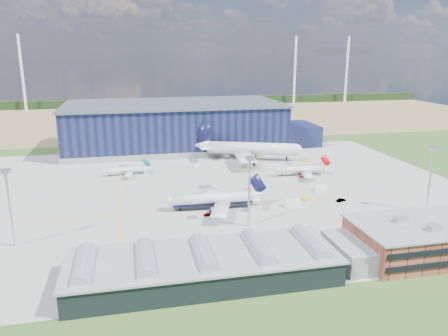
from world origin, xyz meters
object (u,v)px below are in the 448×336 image
airliner_navy (213,193)px  airliner_widebody (251,142)px  gse_tug_b (303,199)px  airliner_red (300,166)px  gse_van_c (293,203)px  gse_tug_a (191,196)px  gse_van_a (320,188)px  ops_building (435,237)px  airstair (143,253)px  light_mast_east (431,169)px  airliner_regional (125,167)px  hangar (179,127)px  gse_cart_b (256,179)px  gse_cart_a (197,166)px  car_a (209,215)px  car_b (341,200)px  gse_tug_c (306,161)px  light_mast_west (8,196)px  light_mast_center (249,180)px

airliner_navy → airliner_widebody: airliner_widebody is taller
airliner_navy → gse_tug_b: airliner_navy is taller
airliner_red → gse_van_c: (-18.18, -38.20, -3.18)m
gse_tug_a → gse_van_a: 52.55m
ops_building → gse_van_a: 60.20m
airliner_red → airstair: (-72.75, -68.00, -2.85)m
light_mast_east → airliner_regional: light_mast_east is taller
gse_van_a → gse_van_c: 23.98m
gse_tug_b → airliner_navy: bearing=-150.6°
hangar → airliner_red: size_ratio=5.25×
gse_tug_a → gse_tug_b: (41.06, -12.08, 0.01)m
airliner_navy → ops_building: bearing=140.4°
airliner_navy → gse_cart_b: airliner_navy is taller
airliner_navy → airliner_red: airliner_navy is taller
light_mast_east → airstair: 101.42m
airliner_regional → gse_cart_a: size_ratio=7.13×
light_mast_east → airliner_widebody: bearing=115.1°
car_a → car_b: size_ratio=0.90×
gse_tug_b → airstair: size_ratio=0.60×
hangar → gse_tug_c: bearing=-40.9°
gse_tug_a → car_a: (3.27, -20.62, -0.07)m
airliner_widebody → gse_cart_b: airliner_widebody is taller
ops_building → light_mast_west: (-115.01, 30.00, 10.64)m
gse_tug_a → car_b: bearing=-12.9°
light_mast_east → car_a: bearing=171.5°
hangar → ops_building: hangar is taller
airliner_navy → airliner_regional: airliner_navy is taller
car_b → light_mast_center: bearing=90.7°
gse_van_a → car_b: size_ratio=1.28×
ops_building → gse_tug_c: bearing=86.8°
light_mast_center → airliner_red: size_ratio=0.83×
ops_building → airstair: size_ratio=8.89×
hangar → light_mast_east: 144.23m
hangar → gse_tug_b: hangar is taller
light_mast_west → gse_van_c: light_mast_west is taller
hangar → gse_van_c: hangar is taller
airliner_widebody → light_mast_east: bearing=-43.8°
gse_van_a → airstair: 85.71m
light_mast_east → airstair: bearing=-170.8°
light_mast_west → gse_tug_c: (120.89, 74.46, -14.81)m
gse_cart_a → light_mast_center: bearing=-68.3°
ops_building → airliner_red: ops_building is taller
gse_tug_b → car_a: bearing=-140.8°
hangar → airstair: bearing=-100.9°
light_mast_west → light_mast_center: size_ratio=1.00×
gse_tug_b → gse_van_c: size_ratio=0.57×
light_mast_east → light_mast_west: bearing=180.0°
hangar → airliner_regional: 63.71m
gse_tug_c → gse_van_c: (-30.51, -60.66, 0.69)m
hangar → airliner_regional: hangar is taller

